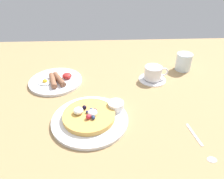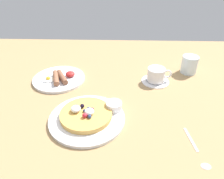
{
  "view_description": "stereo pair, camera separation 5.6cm",
  "coord_description": "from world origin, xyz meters",
  "px_view_note": "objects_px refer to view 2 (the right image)",
  "views": [
    {
      "loc": [
        -0.02,
        -0.7,
        0.49
      ],
      "look_at": [
        0.01,
        -0.02,
        0.04
      ],
      "focal_mm": 33.63,
      "sensor_mm": 36.0,
      "label": 1
    },
    {
      "loc": [
        0.03,
        -0.7,
        0.49
      ],
      "look_at": [
        0.01,
        -0.02,
        0.04
      ],
      "focal_mm": 33.63,
      "sensor_mm": 36.0,
      "label": 2
    }
  ],
  "objects_px": {
    "water_glass": "(189,65)",
    "pancake_plate": "(87,119)",
    "coffee_cup": "(156,74)",
    "syrup_ramekin": "(114,106)",
    "breakfast_plate": "(59,79)",
    "coffee_saucer": "(155,81)",
    "teaspoon": "(200,155)"
  },
  "relations": [
    {
      "from": "syrup_ramekin",
      "to": "coffee_cup",
      "type": "distance_m",
      "value": 0.28
    },
    {
      "from": "syrup_ramekin",
      "to": "water_glass",
      "type": "bearing_deg",
      "value": 41.48
    },
    {
      "from": "syrup_ramekin",
      "to": "water_glass",
      "type": "xyz_separation_m",
      "value": [
        0.35,
        0.31,
        0.01
      ]
    },
    {
      "from": "coffee_saucer",
      "to": "teaspoon",
      "type": "relative_size",
      "value": 0.78
    },
    {
      "from": "coffee_cup",
      "to": "teaspoon",
      "type": "height_order",
      "value": "coffee_cup"
    },
    {
      "from": "water_glass",
      "to": "pancake_plate",
      "type": "bearing_deg",
      "value": -141.03
    },
    {
      "from": "syrup_ramekin",
      "to": "coffee_saucer",
      "type": "height_order",
      "value": "syrup_ramekin"
    },
    {
      "from": "pancake_plate",
      "to": "water_glass",
      "type": "xyz_separation_m",
      "value": [
        0.44,
        0.36,
        0.04
      ]
    },
    {
      "from": "water_glass",
      "to": "breakfast_plate",
      "type": "bearing_deg",
      "value": -171.32
    },
    {
      "from": "syrup_ramekin",
      "to": "teaspoon",
      "type": "bearing_deg",
      "value": -36.83
    },
    {
      "from": "teaspoon",
      "to": "water_glass",
      "type": "distance_m",
      "value": 0.51
    },
    {
      "from": "syrup_ramekin",
      "to": "coffee_saucer",
      "type": "xyz_separation_m",
      "value": [
        0.18,
        0.22,
        -0.02
      ]
    },
    {
      "from": "teaspoon",
      "to": "water_glass",
      "type": "relative_size",
      "value": 1.92
    },
    {
      "from": "pancake_plate",
      "to": "syrup_ramekin",
      "type": "distance_m",
      "value": 0.11
    },
    {
      "from": "coffee_cup",
      "to": "water_glass",
      "type": "relative_size",
      "value": 1.3
    },
    {
      "from": "pancake_plate",
      "to": "syrup_ramekin",
      "type": "relative_size",
      "value": 4.57
    },
    {
      "from": "breakfast_plate",
      "to": "syrup_ramekin",
      "type": "bearing_deg",
      "value": -40.38
    },
    {
      "from": "coffee_saucer",
      "to": "syrup_ramekin",
      "type": "bearing_deg",
      "value": -129.81
    },
    {
      "from": "syrup_ramekin",
      "to": "teaspoon",
      "type": "height_order",
      "value": "syrup_ramekin"
    },
    {
      "from": "syrup_ramekin",
      "to": "coffee_cup",
      "type": "relative_size",
      "value": 0.53
    },
    {
      "from": "coffee_cup",
      "to": "water_glass",
      "type": "distance_m",
      "value": 0.19
    },
    {
      "from": "pancake_plate",
      "to": "breakfast_plate",
      "type": "distance_m",
      "value": 0.31
    },
    {
      "from": "syrup_ramekin",
      "to": "water_glass",
      "type": "height_order",
      "value": "water_glass"
    },
    {
      "from": "coffee_saucer",
      "to": "coffee_cup",
      "type": "height_order",
      "value": "coffee_cup"
    },
    {
      "from": "water_glass",
      "to": "syrup_ramekin",
      "type": "bearing_deg",
      "value": -138.52
    },
    {
      "from": "breakfast_plate",
      "to": "coffee_saucer",
      "type": "xyz_separation_m",
      "value": [
        0.44,
        -0.0,
        -0.0
      ]
    },
    {
      "from": "water_glass",
      "to": "coffee_cup",
      "type": "bearing_deg",
      "value": -151.01
    },
    {
      "from": "syrup_ramekin",
      "to": "coffee_cup",
      "type": "xyz_separation_m",
      "value": [
        0.18,
        0.22,
        0.01
      ]
    },
    {
      "from": "pancake_plate",
      "to": "coffee_cup",
      "type": "height_order",
      "value": "coffee_cup"
    },
    {
      "from": "breakfast_plate",
      "to": "coffee_cup",
      "type": "xyz_separation_m",
      "value": [
        0.44,
        -0.0,
        0.03
      ]
    },
    {
      "from": "coffee_saucer",
      "to": "pancake_plate",
      "type": "bearing_deg",
      "value": -135.84
    },
    {
      "from": "coffee_saucer",
      "to": "teaspoon",
      "type": "bearing_deg",
      "value": -79.98
    }
  ]
}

